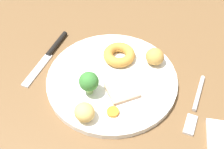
{
  "coord_description": "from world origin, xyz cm",
  "views": [
    {
      "loc": [
        -10.73,
        41.36,
        52.59
      ],
      "look_at": [
        2.48,
        2.65,
        6.0
      ],
      "focal_mm": 46.64,
      "sensor_mm": 36.0,
      "label": 1
    }
  ],
  "objects_px": {
    "roast_potato_left": "(155,57)",
    "fork": "(195,105)",
    "meat_slice_main": "(122,90)",
    "yorkshire_pudding": "(119,55)",
    "dinner_plate": "(112,80)",
    "roast_potato_right": "(84,112)",
    "broccoli_floret": "(89,82)",
    "knife": "(50,53)",
    "carrot_coin_front": "(113,112)"
  },
  "relations": [
    {
      "from": "knife",
      "to": "fork",
      "type": "bearing_deg",
      "value": 86.92
    },
    {
      "from": "yorkshire_pudding",
      "to": "roast_potato_left",
      "type": "bearing_deg",
      "value": -170.73
    },
    {
      "from": "roast_potato_left",
      "to": "roast_potato_right",
      "type": "bearing_deg",
      "value": 63.86
    },
    {
      "from": "meat_slice_main",
      "to": "yorkshire_pudding",
      "type": "relative_size",
      "value": 0.83
    },
    {
      "from": "fork",
      "to": "knife",
      "type": "distance_m",
      "value": 0.35
    },
    {
      "from": "broccoli_floret",
      "to": "fork",
      "type": "distance_m",
      "value": 0.22
    },
    {
      "from": "dinner_plate",
      "to": "roast_potato_right",
      "type": "height_order",
      "value": "roast_potato_right"
    },
    {
      "from": "dinner_plate",
      "to": "knife",
      "type": "relative_size",
      "value": 1.52
    },
    {
      "from": "yorkshire_pudding",
      "to": "carrot_coin_front",
      "type": "xyz_separation_m",
      "value": [
        -0.03,
        0.15,
        -0.01
      ]
    },
    {
      "from": "dinner_plate",
      "to": "roast_potato_right",
      "type": "xyz_separation_m",
      "value": [
        0.02,
        0.11,
        0.02
      ]
    },
    {
      "from": "roast_potato_right",
      "to": "broccoli_floret",
      "type": "xyz_separation_m",
      "value": [
        0.01,
        -0.06,
        0.01
      ]
    },
    {
      "from": "yorkshire_pudding",
      "to": "broccoli_floret",
      "type": "bearing_deg",
      "value": 76.44
    },
    {
      "from": "dinner_plate",
      "to": "roast_potato_left",
      "type": "xyz_separation_m",
      "value": [
        -0.08,
        -0.07,
        0.03
      ]
    },
    {
      "from": "roast_potato_left",
      "to": "carrot_coin_front",
      "type": "relative_size",
      "value": 1.74
    },
    {
      "from": "yorkshire_pudding",
      "to": "knife",
      "type": "distance_m",
      "value": 0.17
    },
    {
      "from": "fork",
      "to": "yorkshire_pudding",
      "type": "bearing_deg",
      "value": -106.79
    },
    {
      "from": "roast_potato_right",
      "to": "fork",
      "type": "relative_size",
      "value": 0.27
    },
    {
      "from": "dinner_plate",
      "to": "meat_slice_main",
      "type": "relative_size",
      "value": 4.69
    },
    {
      "from": "roast_potato_right",
      "to": "meat_slice_main",
      "type": "bearing_deg",
      "value": -119.8
    },
    {
      "from": "dinner_plate",
      "to": "knife",
      "type": "height_order",
      "value": "dinner_plate"
    },
    {
      "from": "broccoli_floret",
      "to": "fork",
      "type": "bearing_deg",
      "value": -168.24
    },
    {
      "from": "dinner_plate",
      "to": "roast_potato_left",
      "type": "relative_size",
      "value": 6.78
    },
    {
      "from": "roast_potato_left",
      "to": "fork",
      "type": "relative_size",
      "value": 0.27
    },
    {
      "from": "broccoli_floret",
      "to": "knife",
      "type": "distance_m",
      "value": 0.17
    },
    {
      "from": "yorkshire_pudding",
      "to": "broccoli_floret",
      "type": "height_order",
      "value": "broccoli_floret"
    },
    {
      "from": "roast_potato_left",
      "to": "broccoli_floret",
      "type": "relative_size",
      "value": 0.78
    },
    {
      "from": "roast_potato_right",
      "to": "knife",
      "type": "bearing_deg",
      "value": -44.06
    },
    {
      "from": "fork",
      "to": "carrot_coin_front",
      "type": "bearing_deg",
      "value": -59.26
    },
    {
      "from": "yorkshire_pudding",
      "to": "roast_potato_right",
      "type": "height_order",
      "value": "roast_potato_right"
    },
    {
      "from": "roast_potato_left",
      "to": "knife",
      "type": "relative_size",
      "value": 0.22
    },
    {
      "from": "yorkshire_pudding",
      "to": "carrot_coin_front",
      "type": "relative_size",
      "value": 3.02
    },
    {
      "from": "meat_slice_main",
      "to": "knife",
      "type": "distance_m",
      "value": 0.21
    },
    {
      "from": "carrot_coin_front",
      "to": "knife",
      "type": "height_order",
      "value": "carrot_coin_front"
    },
    {
      "from": "yorkshire_pudding",
      "to": "roast_potato_left",
      "type": "relative_size",
      "value": 1.74
    },
    {
      "from": "roast_potato_left",
      "to": "broccoli_floret",
      "type": "bearing_deg",
      "value": 49.85
    },
    {
      "from": "carrot_coin_front",
      "to": "broccoli_floret",
      "type": "bearing_deg",
      "value": -28.45
    },
    {
      "from": "meat_slice_main",
      "to": "yorkshire_pudding",
      "type": "bearing_deg",
      "value": -68.59
    },
    {
      "from": "roast_potato_right",
      "to": "yorkshire_pudding",
      "type": "bearing_deg",
      "value": -94.18
    },
    {
      "from": "meat_slice_main",
      "to": "carrot_coin_front",
      "type": "relative_size",
      "value": 2.51
    },
    {
      "from": "meat_slice_main",
      "to": "roast_potato_left",
      "type": "xyz_separation_m",
      "value": [
        -0.04,
        -0.1,
        0.01
      ]
    },
    {
      "from": "fork",
      "to": "dinner_plate",
      "type": "bearing_deg",
      "value": -88.92
    },
    {
      "from": "roast_potato_right",
      "to": "broccoli_floret",
      "type": "bearing_deg",
      "value": -76.58
    },
    {
      "from": "dinner_plate",
      "to": "broccoli_floret",
      "type": "relative_size",
      "value": 5.28
    },
    {
      "from": "meat_slice_main",
      "to": "dinner_plate",
      "type": "bearing_deg",
      "value": -42.52
    },
    {
      "from": "meat_slice_main",
      "to": "fork",
      "type": "distance_m",
      "value": 0.15
    },
    {
      "from": "carrot_coin_front",
      "to": "fork",
      "type": "distance_m",
      "value": 0.17
    },
    {
      "from": "meat_slice_main",
      "to": "roast_potato_left",
      "type": "bearing_deg",
      "value": -112.97
    },
    {
      "from": "carrot_coin_front",
      "to": "roast_potato_left",
      "type": "bearing_deg",
      "value": -105.46
    },
    {
      "from": "dinner_plate",
      "to": "yorkshire_pudding",
      "type": "relative_size",
      "value": 3.91
    },
    {
      "from": "roast_potato_right",
      "to": "fork",
      "type": "height_order",
      "value": "roast_potato_right"
    }
  ]
}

